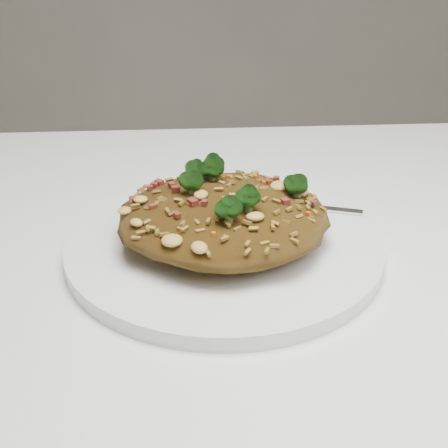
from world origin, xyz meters
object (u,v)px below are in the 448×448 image
(fork, at_px, (287,205))
(fried_rice, at_px, (224,209))
(dining_table, at_px, (319,375))
(plate, at_px, (224,246))

(fork, bearing_deg, fried_rice, -120.00)
(dining_table, distance_m, fork, 0.17)
(dining_table, height_order, fork, fork)
(plate, height_order, fried_rice, fried_rice)
(plate, distance_m, fork, 0.09)
(dining_table, relative_size, fried_rice, 6.52)
(dining_table, bearing_deg, plate, 141.15)
(fried_rice, relative_size, fork, 1.16)
(plate, bearing_deg, fried_rice, 73.73)
(fried_rice, bearing_deg, plate, -106.27)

